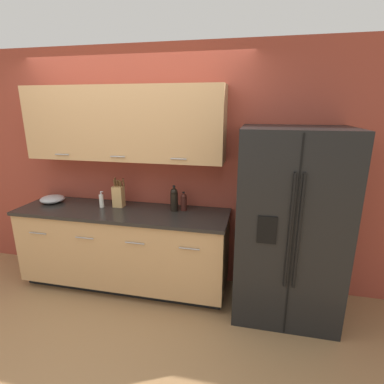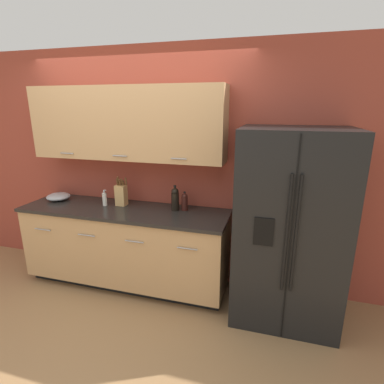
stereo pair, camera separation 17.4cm
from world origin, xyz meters
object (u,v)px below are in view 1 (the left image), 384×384
Objects in this scene: refrigerator at (289,225)px; wine_bottle at (174,199)px; oil_bottle at (184,202)px; knife_block at (118,196)px; mixing_bowl at (52,199)px; soap_dispenser at (101,201)px.

refrigerator reaches higher than wine_bottle.
wine_bottle is at bearing -162.31° from oil_bottle.
refrigerator is 5.53× the size of knife_block.
refrigerator is 6.56× the size of wine_bottle.
mixing_bowl is (-1.45, -0.04, -0.09)m from wine_bottle.
oil_bottle is (0.91, 0.09, 0.02)m from soap_dispenser.
knife_block is at bearing 174.84° from refrigerator.
wine_bottle is at bearing 4.47° from soap_dispenser.
knife_block is at bearing -177.44° from oil_bottle.
wine_bottle reaches higher than soap_dispenser.
knife_block is 1.19× the size of wine_bottle.
knife_block is (-1.80, 0.16, 0.13)m from refrigerator.
mixing_bowl is at bearing -177.55° from oil_bottle.
oil_bottle is 1.55m from mixing_bowl.
mixing_bowl is (-0.82, -0.03, -0.08)m from knife_block.
refrigerator reaches higher than soap_dispenser.
knife_block is at bearing 19.13° from soap_dispenser.
soap_dispenser is (-0.18, -0.06, -0.05)m from knife_block.
wine_bottle is 1.46m from mixing_bowl.
soap_dispenser is 0.68× the size of mixing_bowl.
refrigerator is 1.81m from knife_block.
refrigerator is 6.76× the size of mixing_bowl.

